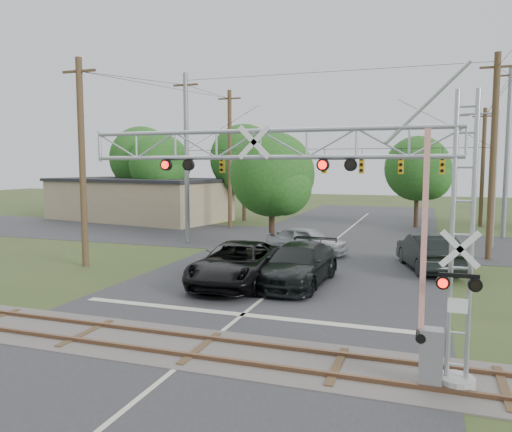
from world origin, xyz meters
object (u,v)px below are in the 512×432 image
(crossing_gantry, at_px, (331,204))
(sedan_silver, at_px, (307,241))
(commercial_building, at_px, (138,199))
(streetlight, at_px, (492,172))
(pickup_black, at_px, (237,264))
(traffic_signal_span, at_px, (339,160))
(car_dark, at_px, (298,264))

(crossing_gantry, relative_size, sedan_silver, 2.13)
(commercial_building, relative_size, streetlight, 2.12)
(pickup_black, xyz_separation_m, streetlight, (11.89, 14.64, 3.99))
(crossing_gantry, distance_m, sedan_silver, 17.50)
(commercial_building, xyz_separation_m, streetlight, (30.65, -7.02, 2.89))
(traffic_signal_span, height_order, car_dark, traffic_signal_span)
(traffic_signal_span, xyz_separation_m, streetlight, (9.11, 4.47, -0.75))
(pickup_black, xyz_separation_m, sedan_silver, (1.25, 8.34, -0.10))
(traffic_signal_span, distance_m, pickup_black, 11.55)
(traffic_signal_span, height_order, commercial_building, traffic_signal_span)
(crossing_gantry, xyz_separation_m, pickup_black, (-5.74, 8.20, -3.44))
(pickup_black, xyz_separation_m, car_dark, (2.63, 0.85, -0.03))
(pickup_black, bearing_deg, traffic_signal_span, 71.75)
(car_dark, distance_m, streetlight, 17.09)
(traffic_signal_span, xyz_separation_m, sedan_silver, (-1.53, -1.82, -4.84))
(traffic_signal_span, bearing_deg, crossing_gantry, -80.83)
(streetlight, bearing_deg, pickup_black, -129.08)
(streetlight, bearing_deg, sedan_silver, -149.39)
(car_dark, height_order, streetlight, streetlight)
(commercial_building, bearing_deg, car_dark, -33.77)
(sedan_silver, bearing_deg, car_dark, -160.54)
(sedan_silver, relative_size, commercial_building, 0.26)
(traffic_signal_span, distance_m, sedan_silver, 5.39)
(traffic_signal_span, distance_m, streetlight, 10.18)
(pickup_black, bearing_deg, commercial_building, 127.95)
(pickup_black, height_order, car_dark, pickup_black)
(commercial_building, bearing_deg, streetlight, -2.45)
(pickup_black, height_order, streetlight, streetlight)
(crossing_gantry, bearing_deg, car_dark, 108.98)
(crossing_gantry, bearing_deg, traffic_signal_span, 99.17)
(crossing_gantry, height_order, commercial_building, crossing_gantry)
(commercial_building, bearing_deg, traffic_signal_span, -17.64)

